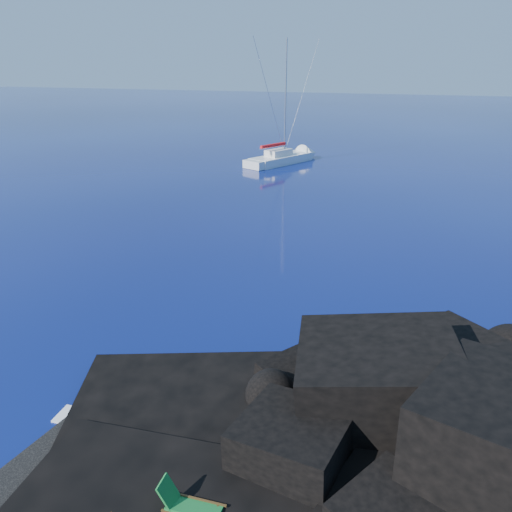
{
  "coord_description": "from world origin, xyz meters",
  "views": [
    {
      "loc": [
        10.92,
        -8.15,
        11.26
      ],
      "look_at": [
        2.74,
        14.29,
        2.0
      ],
      "focal_mm": 35.0,
      "sensor_mm": 36.0,
      "label": 1
    }
  ],
  "objects": [
    {
      "name": "ground",
      "position": [
        0.0,
        0.0,
        0.0
      ],
      "size": [
        400.0,
        400.0,
        0.0
      ],
      "primitive_type": "plane",
      "color": "#04093B",
      "rests_on": "ground"
    },
    {
      "name": "beach",
      "position": [
        4.5,
        0.5,
        0.0
      ],
      "size": [
        9.08,
        6.86,
        0.7
      ],
      "primitive_type": "cube",
      "rotation": [
        0.0,
        0.0,
        -0.1
      ],
      "color": "black",
      "rests_on": "ground"
    },
    {
      "name": "surf_foam",
      "position": [
        5.0,
        5.0,
        0.0
      ],
      "size": [
        10.0,
        8.0,
        0.06
      ],
      "primitive_type": null,
      "color": "white",
      "rests_on": "ground"
    },
    {
      "name": "sailboat",
      "position": [
        -6.73,
        49.14,
        0.0
      ],
      "size": [
        7.94,
        13.37,
        14.01
      ],
      "primitive_type": null,
      "rotation": [
        0.0,
        0.0,
        -0.41
      ],
      "color": "white",
      "rests_on": "ground"
    },
    {
      "name": "deck_chair",
      "position": [
        6.18,
        0.24,
        0.9
      ],
      "size": [
        1.64,
        0.8,
        1.1
      ],
      "primitive_type": null,
      "rotation": [
        0.0,
        0.0,
        0.07
      ],
      "color": "#186F2D",
      "rests_on": "beach"
    },
    {
      "name": "towel",
      "position": [
        6.04,
        1.88,
        0.37
      ],
      "size": [
        1.85,
        0.97,
        0.05
      ],
      "primitive_type": "cube",
      "rotation": [
        0.0,
        0.0,
        -0.06
      ],
      "color": "white",
      "rests_on": "beach"
    },
    {
      "name": "sunbather",
      "position": [
        6.04,
        1.88,
        0.5
      ],
      "size": [
        1.62,
        0.49,
        0.21
      ],
      "primitive_type": null,
      "rotation": [
        0.0,
        0.0,
        -0.06
      ],
      "color": "tan",
      "rests_on": "towel"
    }
  ]
}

